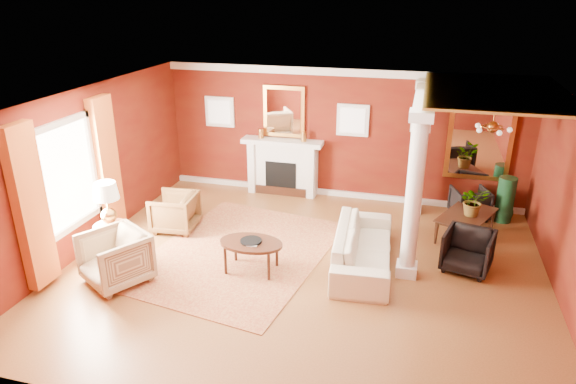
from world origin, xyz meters
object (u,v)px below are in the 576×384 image
(sofa, at_px, (364,241))
(armchair_stripe, at_px, (115,256))
(coffee_table, at_px, (251,244))
(dining_table, at_px, (467,219))
(armchair_leopard, at_px, (175,210))
(side_table, at_px, (108,209))

(sofa, distance_m, armchair_stripe, 4.12)
(coffee_table, distance_m, dining_table, 4.23)
(sofa, xyz_separation_m, coffee_table, (-1.80, -0.68, 0.03))
(sofa, distance_m, coffee_table, 1.92)
(sofa, relative_size, coffee_table, 2.20)
(coffee_table, height_order, dining_table, dining_table)
(armchair_leopard, distance_m, coffee_table, 2.27)
(armchair_stripe, xyz_separation_m, side_table, (-0.46, 0.63, 0.50))
(armchair_leopard, xyz_separation_m, side_table, (-0.48, -1.40, 0.57))
(sofa, height_order, armchair_stripe, armchair_stripe)
(side_table, distance_m, dining_table, 6.57)
(side_table, relative_size, dining_table, 1.07)
(sofa, xyz_separation_m, side_table, (-4.25, -0.97, 0.52))
(dining_table, bearing_deg, side_table, 137.06)
(armchair_leopard, bearing_deg, coffee_table, 55.45)
(dining_table, bearing_deg, sofa, 155.58)
(coffee_table, bearing_deg, dining_table, 32.09)
(side_table, bearing_deg, armchair_leopard, 71.03)
(armchair_stripe, height_order, dining_table, armchair_stripe)
(armchair_stripe, relative_size, side_table, 0.65)
(armchair_leopard, height_order, dining_table, armchair_leopard)
(armchair_stripe, height_order, side_table, side_table)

